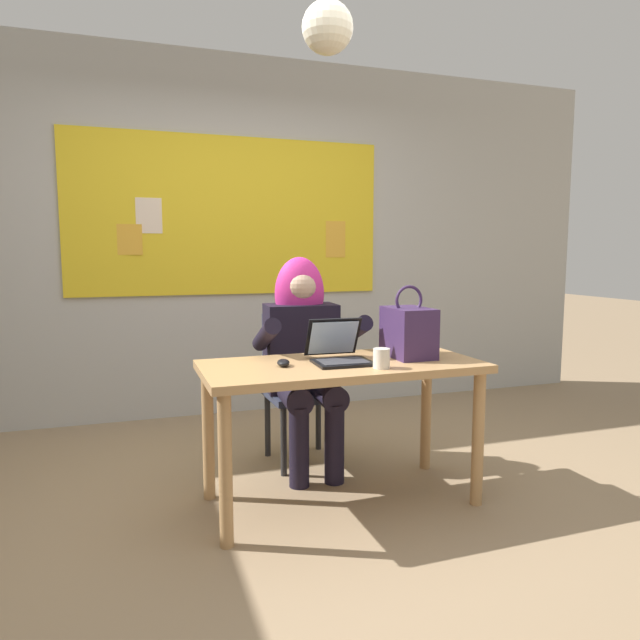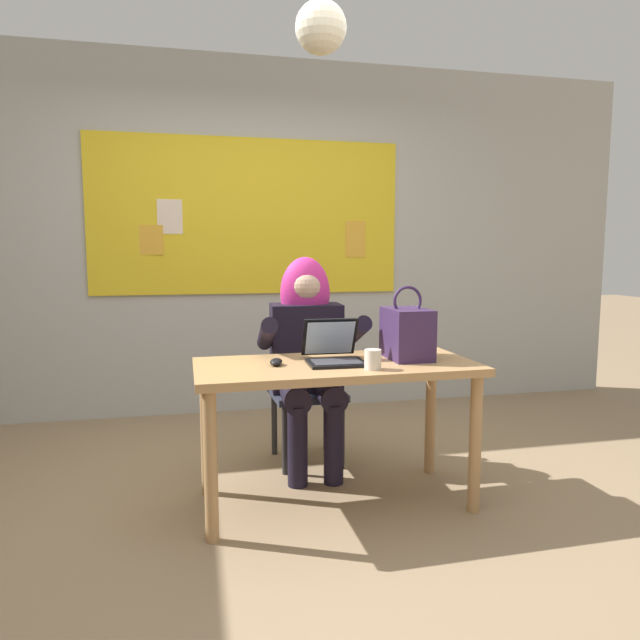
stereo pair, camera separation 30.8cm
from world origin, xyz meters
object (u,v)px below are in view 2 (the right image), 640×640
at_px(computer_mouse, 276,362).
at_px(laptop, 334,353).
at_px(chair_at_desk, 304,378).
at_px(handbag, 407,333).
at_px(coffee_mug, 373,359).
at_px(person_costumed, 308,344).
at_px(desk_main, 336,382).

bearing_deg(computer_mouse, laptop, 18.31).
distance_m(chair_at_desk, handbag, 0.85).
height_order(handbag, coffee_mug, handbag).
height_order(laptop, handbag, handbag).
xyz_separation_m(person_costumed, coffee_mug, (0.16, -0.74, 0.04)).
bearing_deg(person_costumed, desk_main, 6.92).
relative_size(person_costumed, laptop, 3.69).
distance_m(desk_main, chair_at_desk, 0.69).
xyz_separation_m(chair_at_desk, handbag, (0.42, -0.64, 0.36)).
height_order(person_costumed, coffee_mug, person_costumed).
bearing_deg(computer_mouse, chair_at_desk, 82.68).
bearing_deg(coffee_mug, handbag, 41.43).
height_order(computer_mouse, handbag, handbag).
height_order(desk_main, coffee_mug, coffee_mug).
xyz_separation_m(desk_main, chair_at_desk, (-0.03, 0.68, -0.13)).
bearing_deg(computer_mouse, coffee_mug, -10.05).
bearing_deg(handbag, computer_mouse, -177.24).
relative_size(person_costumed, computer_mouse, 11.98).
xyz_separation_m(chair_at_desk, computer_mouse, (-0.27, -0.68, 0.24)).
relative_size(chair_at_desk, handbag, 2.37).
relative_size(desk_main, computer_mouse, 13.45).
height_order(desk_main, laptop, laptop).
bearing_deg(handbag, chair_at_desk, 123.18).
relative_size(laptop, coffee_mug, 3.55).
bearing_deg(chair_at_desk, handbag, 30.76).
height_order(desk_main, chair_at_desk, chair_at_desk).
height_order(desk_main, person_costumed, person_costumed).
xyz_separation_m(laptop, coffee_mug, (0.13, -0.22, -0.00)).
xyz_separation_m(person_costumed, laptop, (0.03, -0.53, 0.04)).
bearing_deg(computer_mouse, person_costumed, 78.27).
xyz_separation_m(chair_at_desk, person_costumed, (-0.00, -0.13, 0.23)).
relative_size(laptop, handbag, 0.89).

